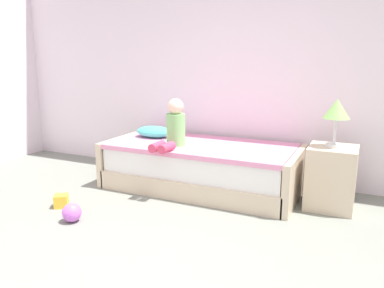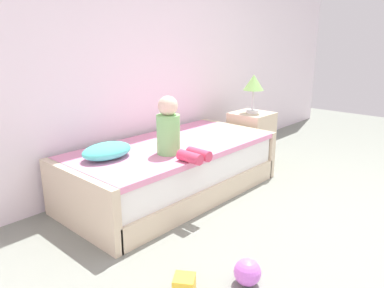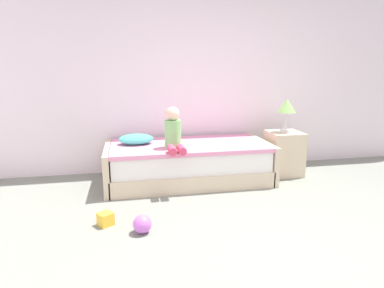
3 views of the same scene
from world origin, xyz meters
name	(u,v)px [view 3 (image 3 of 3)]	position (x,y,z in m)	size (l,w,h in m)	color
ground_plane	(311,259)	(0.00, 0.00, 0.00)	(9.20, 9.20, 0.00)	gray
wall_rear	(221,68)	(0.00, 2.60, 1.45)	(7.20, 0.10, 2.90)	white
bed	(188,162)	(-0.59, 2.00, 0.25)	(2.11, 1.00, 0.50)	beige
nightstand	(284,153)	(0.76, 2.00, 0.30)	(0.44, 0.44, 0.60)	beige
table_lamp	(287,107)	(0.76, 2.00, 0.94)	(0.24, 0.24, 0.45)	silver
child_figure	(173,132)	(-0.82, 1.77, 0.70)	(0.20, 0.51, 0.50)	#7FC672
pillow	(136,139)	(-1.26, 2.10, 0.56)	(0.44, 0.30, 0.13)	#4CCCBC
toy_ball	(142,224)	(-1.26, 0.68, 0.08)	(0.17, 0.17, 0.17)	#CC66D8
toy_block	(106,219)	(-1.60, 0.90, 0.06)	(0.12, 0.12, 0.12)	yellow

